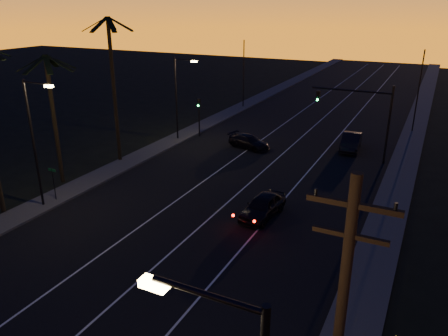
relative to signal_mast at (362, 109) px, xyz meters
The scene contains 18 objects.
road 13.18m from the signal_mast, 125.53° to the right, with size 20.00×170.00×0.01m, color black.
sidewalk_left 21.40m from the signal_mast, 151.41° to the right, with size 2.40×170.00×0.16m, color #383835.
sidewalk_right 11.77m from the signal_mast, 67.87° to the right, with size 2.40×170.00×0.16m, color #383835.
lane_stripe_left 15.01m from the signal_mast, 135.41° to the right, with size 0.12×160.00×0.01m, color silver.
lane_stripe_mid 12.91m from the signal_mast, 123.59° to the right, with size 0.12×160.00×0.01m, color silver.
lane_stripe_right 11.51m from the signal_mast, 107.42° to the right, with size 0.12×160.00×0.01m, color silver.
palm_mid 25.91m from the signal_mast, 141.82° to the right, with size 4.25×4.16×10.03m.
palm_far 21.95m from the signal_mast, 152.67° to the right, with size 4.25×4.16×12.53m.
streetlight_left_near 26.80m from the signal_mast, 131.74° to the right, with size 2.55×0.26×9.00m.
streetlight_left_far 17.94m from the signal_mast, behind, with size 2.55×0.26×8.50m.
street_sign 26.31m from the signal_mast, 133.36° to the right, with size 0.70×0.06×2.60m.
signal_mast is the anchor object (origin of this frame).
signal_post 16.74m from the signal_mast, behind, with size 0.28×0.37×4.20m.
far_pole_left 23.54m from the signal_mast, 140.39° to the left, with size 0.14×0.14×9.00m, color black.
far_pole_right 12.62m from the signal_mast, 72.16° to the left, with size 0.14×0.14×9.00m, color black.
lead_car 15.52m from the signal_mast, 103.80° to the right, with size 2.20×5.09×1.51m.
right_car 4.91m from the signal_mast, 112.43° to the left, with size 2.08×4.99×1.60m.
cross_car 11.14m from the signal_mast, behind, with size 4.78×2.93×1.29m.
Camera 1 is at (12.94, 0.52, 13.57)m, focal length 35.00 mm.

